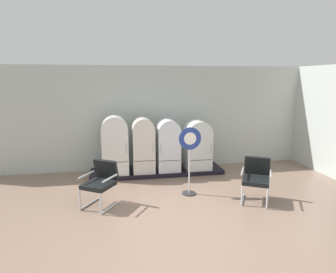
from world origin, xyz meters
The scene contains 11 objects.
ground centered at (0.00, 0.00, -0.03)m, with size 12.00×10.00×0.05m, color #856A58.
back_wall centered at (0.00, 3.66, 1.52)m, with size 11.76×0.12×3.02m.
side_wall_right centered at (4.66, 2.47, 1.50)m, with size 0.16×2.20×3.02m.
display_plinth centered at (0.00, 3.02, 0.06)m, with size 3.71×0.95×0.12m, color black.
refrigerator_0 centered at (-1.16, 2.92, 0.94)m, with size 0.69×0.69×1.57m.
refrigerator_1 centered at (-0.40, 2.89, 0.91)m, with size 0.59×0.62×1.50m.
refrigerator_2 centered at (0.29, 2.91, 0.88)m, with size 0.62×0.66×1.44m.
refrigerator_3 centered at (1.15, 2.90, 0.84)m, with size 0.71×0.65×1.38m.
armchair_left centered at (-1.48, 1.09, 0.55)m, with size 0.83×0.87×0.95m.
armchair_right centered at (1.85, 0.72, 0.55)m, with size 0.82×0.87×0.95m.
sign_stand centered at (0.50, 1.34, 0.83)m, with size 0.51×0.32×1.58m.
Camera 1 is at (-1.18, -4.96, 2.65)m, focal length 31.58 mm.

